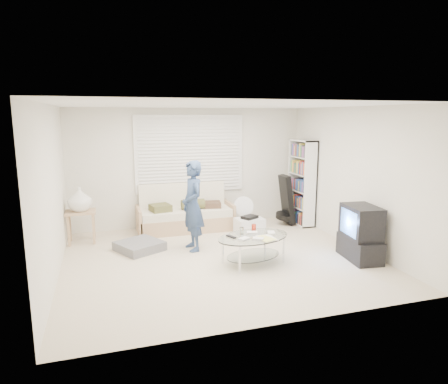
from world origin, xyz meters
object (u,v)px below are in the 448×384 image
object	(u,v)px
bookshelf	(302,183)
coffee_table	(254,241)
futon_sofa	(185,215)
tv_unit	(360,234)

from	to	relation	value
bookshelf	coffee_table	bearing A→B (deg)	-133.65
futon_sofa	coffee_table	size ratio (longest dim) A/B	1.41
bookshelf	tv_unit	bearing A→B (deg)	-93.12
tv_unit	coffee_table	xyz separation A→B (m)	(-1.75, 0.33, -0.07)
bookshelf	coffee_table	world-z (taller)	bookshelf
futon_sofa	coffee_table	xyz separation A→B (m)	(0.65, -2.24, 0.06)
futon_sofa	tv_unit	bearing A→B (deg)	-47.07
futon_sofa	tv_unit	world-z (taller)	futon_sofa
futon_sofa	tv_unit	xyz separation A→B (m)	(2.39, -2.57, 0.12)
futon_sofa	bookshelf	world-z (taller)	bookshelf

